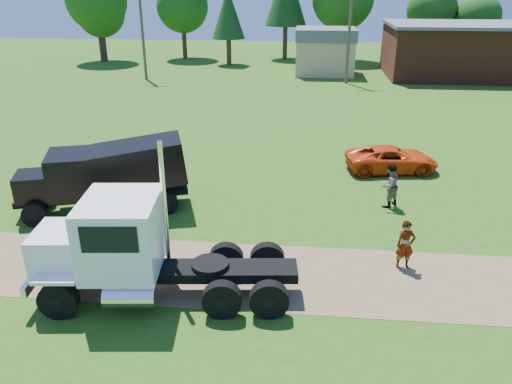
# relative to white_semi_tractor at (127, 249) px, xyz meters

# --- Properties ---
(ground) EXTENTS (140.00, 140.00, 0.00)m
(ground) POSITION_rel_white_semi_tractor_xyz_m (3.27, 1.56, -1.70)
(ground) COLOR #275412
(ground) RESTS_ON ground
(dirt_track) EXTENTS (120.00, 4.20, 0.01)m
(dirt_track) POSITION_rel_white_semi_tractor_xyz_m (3.27, 1.56, -1.70)
(dirt_track) COLOR brown
(dirt_track) RESTS_ON ground
(white_semi_tractor) EXTENTS (8.41, 3.50, 4.99)m
(white_semi_tractor) POSITION_rel_white_semi_tractor_xyz_m (0.00, 0.00, 0.00)
(white_semi_tractor) COLOR black
(white_semi_tractor) RESTS_ON ground
(black_dump_truck) EXTENTS (7.39, 4.21, 3.15)m
(black_dump_truck) POSITION_rel_white_semi_tractor_xyz_m (-2.94, 6.23, 0.03)
(black_dump_truck) COLOR black
(black_dump_truck) RESTS_ON ground
(orange_pickup) EXTENTS (5.03, 2.87, 1.32)m
(orange_pickup) POSITION_rel_white_semi_tractor_xyz_m (10.02, 12.35, -1.04)
(orange_pickup) COLOR red
(orange_pickup) RESTS_ON ground
(spectator_a) EXTENTS (0.72, 0.53, 1.80)m
(spectator_a) POSITION_rel_white_semi_tractor_xyz_m (9.01, 2.55, -0.80)
(spectator_a) COLOR #999999
(spectator_a) RESTS_ON ground
(spectator_b) EXTENTS (1.23, 1.21, 2.00)m
(spectator_b) POSITION_rel_white_semi_tractor_xyz_m (9.20, 7.76, -0.71)
(spectator_b) COLOR #999999
(spectator_b) RESTS_ON ground
(brick_building) EXTENTS (15.40, 10.40, 5.30)m
(brick_building) POSITION_rel_white_semi_tractor_xyz_m (21.27, 41.56, 0.96)
(brick_building) COLOR maroon
(brick_building) RESTS_ON ground
(tan_shed) EXTENTS (6.20, 5.40, 4.70)m
(tan_shed) POSITION_rel_white_semi_tractor_xyz_m (7.27, 41.56, 0.72)
(tan_shed) COLOR tan
(tan_shed) RESTS_ON ground
(utility_poles) EXTENTS (42.20, 0.28, 9.00)m
(utility_poles) POSITION_rel_white_semi_tractor_xyz_m (9.27, 36.56, 3.01)
(utility_poles) COLOR brown
(utility_poles) RESTS_ON ground
(tree_row) EXTENTS (58.92, 12.28, 11.65)m
(tree_row) POSITION_rel_white_semi_tractor_xyz_m (2.41, 50.43, 4.79)
(tree_row) COLOR #342015
(tree_row) RESTS_ON ground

